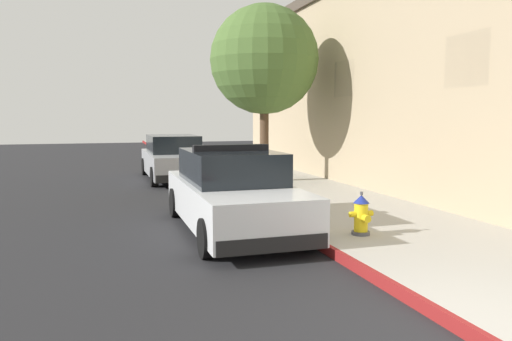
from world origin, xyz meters
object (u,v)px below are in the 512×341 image
at_px(parked_car_silver_ahead, 173,159).
at_px(street_tree, 264,60).
at_px(fire_hydrant, 361,215).
at_px(police_cruiser, 232,193).

xyz_separation_m(parked_car_silver_ahead, street_tree, (2.52, -2.62, 3.24)).
height_order(parked_car_silver_ahead, fire_hydrant, parked_car_silver_ahead).
bearing_deg(parked_car_silver_ahead, street_tree, -46.14).
relative_size(police_cruiser, street_tree, 0.88).
bearing_deg(fire_hydrant, parked_car_silver_ahead, 100.47).
height_order(police_cruiser, street_tree, street_tree).
bearing_deg(street_tree, fire_hydrant, -95.13).
height_order(fire_hydrant, street_tree, street_tree).
bearing_deg(police_cruiser, street_tree, 66.02).
relative_size(fire_hydrant, street_tree, 0.14).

